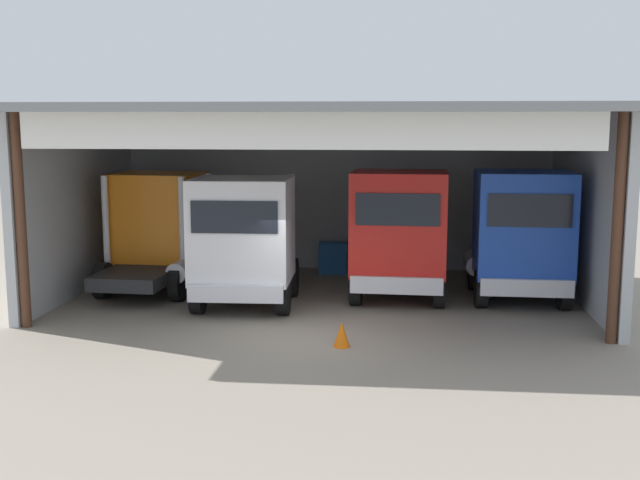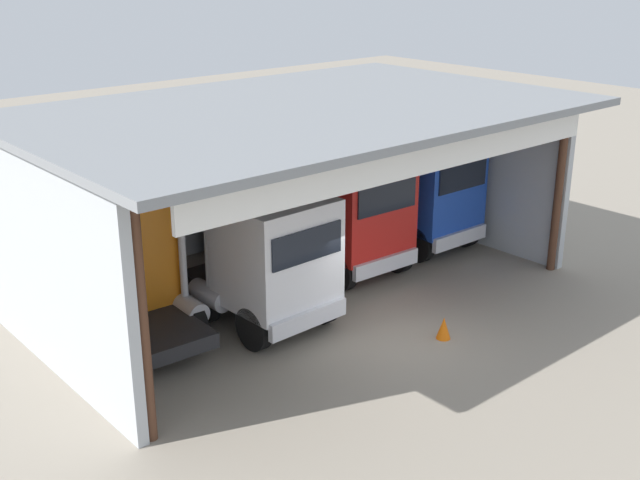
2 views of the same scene
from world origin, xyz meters
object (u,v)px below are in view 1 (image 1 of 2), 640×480
Objects in this scene: truck_orange_left_bay at (157,229)px; truck_red_yard_outside at (398,234)px; truck_blue_center_bay at (520,234)px; traffic_cone at (342,334)px; oil_drum at (342,259)px; tool_cart at (333,258)px; truck_white_center_left_bay at (243,239)px.

truck_red_yard_outside is (6.89, -0.71, 0.06)m from truck_orange_left_bay.
truck_blue_center_bay is 6.56m from traffic_cone.
oil_drum is 1.61× the size of traffic_cone.
truck_blue_center_bay is (3.22, 0.02, 0.04)m from truck_red_yard_outside.
oil_drum is at bearing 94.07° from traffic_cone.
truck_blue_center_bay is at bearing -33.55° from tool_cart.
truck_red_yard_outside reaches higher than tool_cart.
truck_orange_left_bay reaches higher than oil_drum.
truck_orange_left_bay reaches higher than traffic_cone.
truck_white_center_left_bay is at bearing 19.82° from truck_red_yard_outside.
oil_drum is (-1.77, 3.61, -1.36)m from truck_red_yard_outside.
truck_red_yard_outside reaches higher than truck_orange_left_bay.
truck_white_center_left_bay reaches higher than truck_orange_left_bay.
truck_orange_left_bay is 10.13m from truck_blue_center_bay.
traffic_cone is (0.85, -8.08, -0.22)m from tool_cart.
tool_cart is (1.94, 4.79, -1.30)m from truck_white_center_left_bay.
truck_white_center_left_bay is at bearing -112.08° from tool_cart.
traffic_cone is (5.70, -5.28, -1.47)m from truck_orange_left_bay.
tool_cart is (-0.27, -0.10, 0.05)m from oil_drum.
truck_red_yard_outside is at bearing -59.85° from tool_cart.
truck_red_yard_outside is at bearing 75.40° from traffic_cone.
truck_orange_left_bay is at bearing -36.11° from truck_white_center_left_bay.
truck_orange_left_bay is at bearing -3.85° from truck_red_yard_outside.
truck_blue_center_bay is (10.11, -0.69, 0.09)m from truck_orange_left_bay.
truck_blue_center_bay reaches higher than traffic_cone.
truck_blue_center_bay is 6.31m from oil_drum.
truck_white_center_left_bay is (2.90, -1.99, 0.05)m from truck_orange_left_bay.
tool_cart reaches higher than oil_drum.
truck_orange_left_bay is 1.01× the size of truck_white_center_left_bay.
truck_blue_center_bay is 7.97× the size of traffic_cone.
truck_orange_left_bay is 7.91m from traffic_cone.
truck_orange_left_bay is 5.74m from tool_cart.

